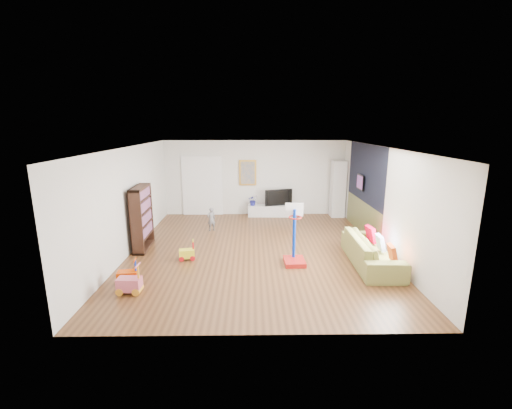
{
  "coord_description": "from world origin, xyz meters",
  "views": [
    {
      "loc": [
        -0.13,
        -8.55,
        3.25
      ],
      "look_at": [
        0.0,
        0.4,
        1.15
      ],
      "focal_mm": 24.0,
      "sensor_mm": 36.0,
      "label": 1
    }
  ],
  "objects_px": {
    "media_console": "(272,211)",
    "sofa": "(372,251)",
    "basketball_hoop": "(295,235)",
    "bookshelf": "(142,218)"
  },
  "relations": [
    {
      "from": "bookshelf",
      "to": "sofa",
      "type": "distance_m",
      "value": 5.88
    },
    {
      "from": "media_console",
      "to": "sofa",
      "type": "relative_size",
      "value": 0.75
    },
    {
      "from": "media_console",
      "to": "bookshelf",
      "type": "xyz_separation_m",
      "value": [
        -3.65,
        -3.25,
        0.64
      ]
    },
    {
      "from": "sofa",
      "to": "basketball_hoop",
      "type": "height_order",
      "value": "basketball_hoop"
    },
    {
      "from": "sofa",
      "to": "basketball_hoop",
      "type": "distance_m",
      "value": 1.86
    },
    {
      "from": "media_console",
      "to": "basketball_hoop",
      "type": "bearing_deg",
      "value": -85.03
    },
    {
      "from": "media_console",
      "to": "sofa",
      "type": "bearing_deg",
      "value": -63.4
    },
    {
      "from": "media_console",
      "to": "bookshelf",
      "type": "height_order",
      "value": "bookshelf"
    },
    {
      "from": "bookshelf",
      "to": "basketball_hoop",
      "type": "height_order",
      "value": "bookshelf"
    },
    {
      "from": "media_console",
      "to": "sofa",
      "type": "distance_m",
      "value": 4.9
    }
  ]
}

